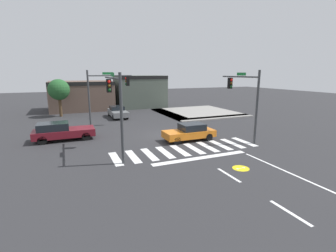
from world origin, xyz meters
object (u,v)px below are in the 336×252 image
at_px(car_orange, 190,132).
at_px(roadside_tree, 59,90).
at_px(traffic_signal_southwest, 115,98).
at_px(car_maroon, 61,131).
at_px(traffic_signal_northwest, 106,89).
at_px(car_gray, 118,112).
at_px(traffic_signal_southeast, 244,93).

xyz_separation_m(car_orange, roadside_tree, (-9.87, 16.31, 2.67)).
relative_size(traffic_signal_southwest, car_maroon, 1.15).
distance_m(traffic_signal_southwest, car_maroon, 7.18).
bearing_deg(traffic_signal_northwest, car_orange, -56.72).
height_order(car_gray, car_maroon, car_maroon).
distance_m(traffic_signal_northwest, car_orange, 10.23).
bearing_deg(traffic_signal_northwest, car_maroon, -137.62).
relative_size(car_orange, car_maroon, 0.89).
height_order(traffic_signal_northwest, car_orange, traffic_signal_northwest).
relative_size(traffic_signal_southwest, car_gray, 1.21).
distance_m(car_orange, car_maroon, 10.59).
relative_size(traffic_signal_southeast, car_orange, 1.35).
bearing_deg(traffic_signal_southeast, car_gray, 28.04).
relative_size(car_gray, roadside_tree, 0.97).
bearing_deg(roadside_tree, traffic_signal_southeast, -51.28).
relative_size(traffic_signal_southwest, traffic_signal_southeast, 0.97).
height_order(traffic_signal_southwest, car_maroon, traffic_signal_southwest).
distance_m(traffic_signal_northwest, car_gray, 6.10).
bearing_deg(car_maroon, car_gray, 53.92).
bearing_deg(traffic_signal_southeast, roadside_tree, 38.72).
distance_m(traffic_signal_southwest, traffic_signal_northwest, 9.55).
distance_m(traffic_signal_southeast, car_maroon, 15.32).
height_order(traffic_signal_southeast, car_gray, traffic_signal_southeast).
relative_size(traffic_signal_northwest, car_maroon, 1.20).
relative_size(traffic_signal_northwest, car_orange, 1.36).
distance_m(traffic_signal_southeast, traffic_signal_northwest, 13.42).
relative_size(traffic_signal_southeast, traffic_signal_northwest, 0.99).
relative_size(traffic_signal_southwest, car_orange, 1.30).
height_order(car_orange, car_gray, car_orange).
bearing_deg(car_gray, car_maroon, -36.08).
distance_m(car_maroon, roadside_tree, 12.50).
height_order(traffic_signal_northwest, car_maroon, traffic_signal_northwest).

